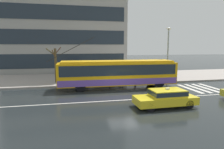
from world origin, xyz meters
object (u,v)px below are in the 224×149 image
at_px(trolleybus, 118,73).
at_px(taxi_oncoming_near, 166,97).
at_px(pedestrian_approaching_curb, 110,68).
at_px(street_tree_bare, 55,63).
at_px(street_lamp, 168,50).
at_px(bus_shelter, 104,66).
at_px(pedestrian_at_shelter, 136,67).

relative_size(trolleybus, taxi_oncoming_near, 2.98).
xyz_separation_m(pedestrian_approaching_curb, street_tree_bare, (-6.28, 0.91, 0.66)).
distance_m(pedestrian_approaching_curb, street_lamp, 7.38).
bearing_deg(street_tree_bare, street_lamp, -7.90).
height_order(taxi_oncoming_near, street_lamp, street_lamp).
distance_m(street_lamp, street_tree_bare, 13.47).
bearing_deg(pedestrian_approaching_curb, street_tree_bare, 171.77).
xyz_separation_m(taxi_oncoming_near, street_lamp, (4.85, 9.14, 3.25)).
bearing_deg(pedestrian_approaching_curb, street_lamp, -7.60).
relative_size(taxi_oncoming_near, street_tree_bare, 1.07).
relative_size(bus_shelter, street_tree_bare, 1.00).
xyz_separation_m(trolleybus, taxi_oncoming_near, (1.85, -7.09, -0.88)).
relative_size(pedestrian_at_shelter, street_lamp, 0.31).
bearing_deg(pedestrian_at_shelter, street_tree_bare, 179.36).
bearing_deg(street_tree_bare, trolleybus, -30.68).
distance_m(pedestrian_approaching_curb, street_tree_bare, 6.38).
bearing_deg(taxi_oncoming_near, trolleybus, 104.65).
height_order(trolleybus, bus_shelter, trolleybus).
relative_size(bus_shelter, pedestrian_approaching_curb, 2.11).
bearing_deg(taxi_oncoming_near, pedestrian_approaching_curb, 101.95).
relative_size(pedestrian_approaching_curb, street_tree_bare, 0.47).
xyz_separation_m(bus_shelter, street_tree_bare, (-5.73, 0.35, 0.42)).
height_order(bus_shelter, street_tree_bare, street_tree_bare).
bearing_deg(bus_shelter, taxi_oncoming_near, -75.86).
height_order(trolleybus, pedestrian_approaching_curb, trolleybus).
xyz_separation_m(pedestrian_approaching_curb, street_lamp, (6.98, -0.93, 2.20)).
xyz_separation_m(bus_shelter, pedestrian_at_shelter, (4.10, 0.24, -0.30)).
height_order(trolleybus, street_lamp, street_lamp).
bearing_deg(trolleybus, pedestrian_approaching_curb, 95.34).
distance_m(taxi_oncoming_near, street_tree_bare, 13.94).
height_order(taxi_oncoming_near, street_tree_bare, street_tree_bare).
relative_size(pedestrian_approaching_curb, street_lamp, 0.31).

